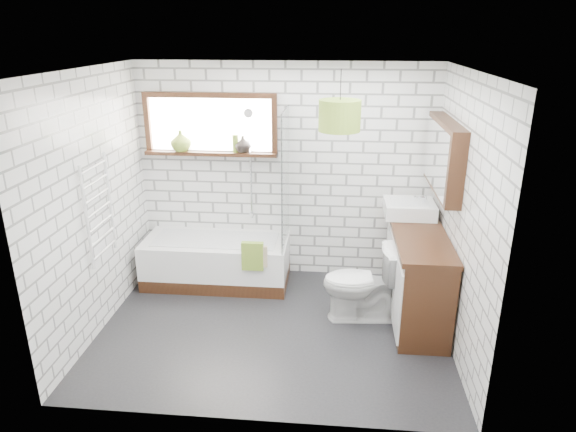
# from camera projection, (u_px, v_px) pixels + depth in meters

# --- Properties ---
(floor) EXTENTS (3.40, 2.60, 0.01)m
(floor) POSITION_uv_depth(u_px,v_px,m) (273.00, 328.00, 5.15)
(floor) COLOR black
(floor) RESTS_ON ground
(ceiling) EXTENTS (3.40, 2.60, 0.01)m
(ceiling) POSITION_uv_depth(u_px,v_px,m) (270.00, 69.00, 4.28)
(ceiling) COLOR white
(ceiling) RESTS_ON ground
(wall_back) EXTENTS (3.40, 0.01, 2.50)m
(wall_back) POSITION_uv_depth(u_px,v_px,m) (286.00, 173.00, 5.94)
(wall_back) COLOR white
(wall_back) RESTS_ON ground
(wall_front) EXTENTS (3.40, 0.01, 2.50)m
(wall_front) POSITION_uv_depth(u_px,v_px,m) (248.00, 274.00, 3.50)
(wall_front) COLOR white
(wall_front) RESTS_ON ground
(wall_left) EXTENTS (0.01, 2.60, 2.50)m
(wall_left) POSITION_uv_depth(u_px,v_px,m) (94.00, 205.00, 4.87)
(wall_left) COLOR white
(wall_left) RESTS_ON ground
(wall_right) EXTENTS (0.01, 2.60, 2.50)m
(wall_right) POSITION_uv_depth(u_px,v_px,m) (461.00, 216.00, 4.57)
(wall_right) COLOR white
(wall_right) RESTS_ON ground
(window) EXTENTS (1.52, 0.16, 0.68)m
(window) POSITION_uv_depth(u_px,v_px,m) (210.00, 125.00, 5.78)
(window) COLOR black
(window) RESTS_ON wall_back
(towel_radiator) EXTENTS (0.06, 0.52, 1.00)m
(towel_radiator) POSITION_uv_depth(u_px,v_px,m) (99.00, 210.00, 4.88)
(towel_radiator) COLOR white
(towel_radiator) RESTS_ON wall_left
(mirror_cabinet) EXTENTS (0.16, 1.20, 0.70)m
(mirror_cabinet) POSITION_uv_depth(u_px,v_px,m) (444.00, 156.00, 5.00)
(mirror_cabinet) COLOR black
(mirror_cabinet) RESTS_ON wall_right
(shower_riser) EXTENTS (0.02, 0.02, 1.30)m
(shower_riser) POSITION_uv_depth(u_px,v_px,m) (251.00, 165.00, 5.90)
(shower_riser) COLOR silver
(shower_riser) RESTS_ON wall_back
(bathtub) EXTENTS (1.66, 0.73, 0.54)m
(bathtub) POSITION_uv_depth(u_px,v_px,m) (217.00, 261.00, 6.00)
(bathtub) COLOR white
(bathtub) RESTS_ON floor
(shower_screen) EXTENTS (0.02, 0.72, 1.50)m
(shower_screen) POSITION_uv_depth(u_px,v_px,m) (285.00, 179.00, 5.57)
(shower_screen) COLOR white
(shower_screen) RESTS_ON bathtub
(towel_green) EXTENTS (0.24, 0.06, 0.32)m
(towel_green) POSITION_uv_depth(u_px,v_px,m) (253.00, 256.00, 5.53)
(towel_green) COLOR olive
(towel_green) RESTS_ON bathtub
(towel_beige) EXTENTS (0.18, 0.05, 0.24)m
(towel_beige) POSITION_uv_depth(u_px,v_px,m) (259.00, 256.00, 5.52)
(towel_beige) COLOR tan
(towel_beige) RESTS_ON bathtub
(vanity) EXTENTS (0.52, 1.61, 0.92)m
(vanity) POSITION_uv_depth(u_px,v_px,m) (416.00, 272.00, 5.29)
(vanity) COLOR black
(vanity) RESTS_ON floor
(basin) EXTENTS (0.53, 0.46, 0.15)m
(basin) POSITION_uv_depth(u_px,v_px,m) (409.00, 209.00, 5.52)
(basin) COLOR white
(basin) RESTS_ON vanity
(tap) EXTENTS (0.03, 0.03, 0.18)m
(tap) POSITION_uv_depth(u_px,v_px,m) (425.00, 204.00, 5.48)
(tap) COLOR silver
(tap) RESTS_ON vanity
(toilet) EXTENTS (0.51, 0.82, 0.80)m
(toilet) POSITION_uv_depth(u_px,v_px,m) (362.00, 283.00, 5.19)
(toilet) COLOR white
(toilet) RESTS_ON floor
(vase_olive) EXTENTS (0.23, 0.23, 0.24)m
(vase_olive) POSITION_uv_depth(u_px,v_px,m) (181.00, 142.00, 5.85)
(vase_olive) COLOR olive
(vase_olive) RESTS_ON window
(vase_dark) EXTENTS (0.19, 0.19, 0.19)m
(vase_dark) POSITION_uv_depth(u_px,v_px,m) (243.00, 146.00, 5.80)
(vase_dark) COLOR black
(vase_dark) RESTS_ON window
(bottle) EXTENTS (0.08, 0.08, 0.20)m
(bottle) POSITION_uv_depth(u_px,v_px,m) (235.00, 145.00, 5.80)
(bottle) COLOR olive
(bottle) RESTS_ON window
(pendant) EXTENTS (0.37, 0.37, 0.27)m
(pendant) POSITION_uv_depth(u_px,v_px,m) (340.00, 116.00, 4.53)
(pendant) COLOR olive
(pendant) RESTS_ON ceiling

